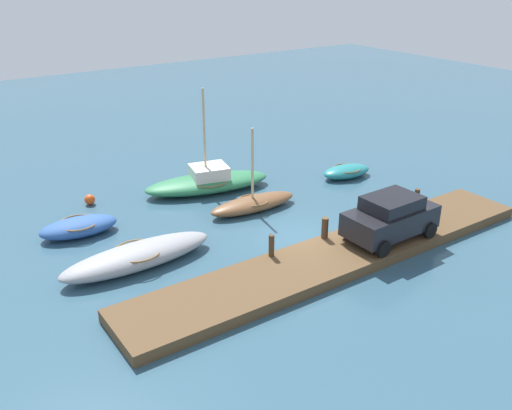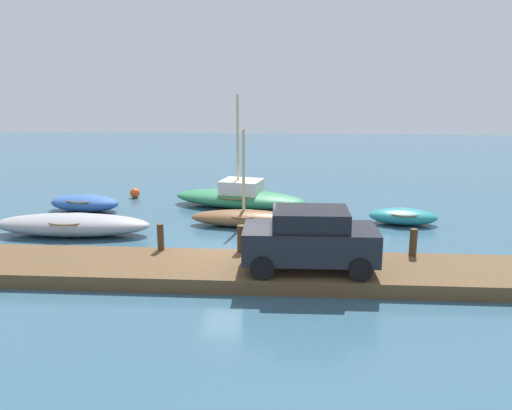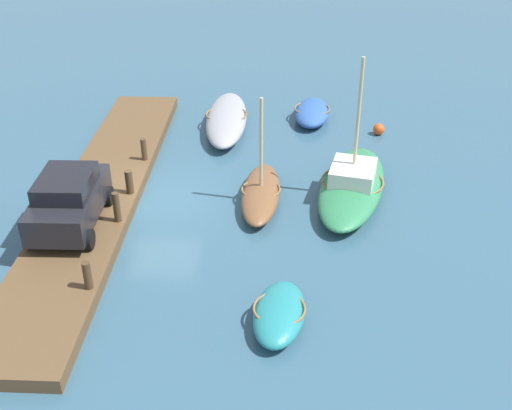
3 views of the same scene
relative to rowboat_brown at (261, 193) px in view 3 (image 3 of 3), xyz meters
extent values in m
plane|color=#33566B|center=(0.14, -3.58, -0.35)|extent=(84.00, 84.00, 0.00)
cube|color=brown|center=(0.14, -5.76, -0.14)|extent=(18.12, 2.81, 0.42)
ellipsoid|color=brown|center=(0.00, 0.00, -0.03)|extent=(4.42, 1.50, 0.65)
torus|color=olive|center=(0.00, 0.00, 0.15)|extent=(1.46, 1.46, 0.07)
cylinder|color=#C6B284|center=(-0.03, 0.00, 1.86)|extent=(0.12, 0.12, 3.39)
ellipsoid|color=teal|center=(6.46, 0.73, -0.03)|extent=(2.89, 1.68, 0.65)
torus|color=olive|center=(6.46, 0.73, 0.15)|extent=(1.60, 1.60, 0.07)
ellipsoid|color=#2D569E|center=(-7.43, 2.04, 0.01)|extent=(3.33, 1.87, 0.73)
torus|color=olive|center=(-7.43, 2.04, 0.21)|extent=(1.78, 1.78, 0.07)
ellipsoid|color=#2D7A4C|center=(-0.54, 3.27, 0.04)|extent=(6.61, 3.54, 0.79)
torus|color=olive|center=(-0.54, 3.27, 0.26)|extent=(2.71, 2.71, 0.07)
cube|color=silver|center=(-0.43, 3.24, 0.61)|extent=(2.06, 1.87, 0.65)
cylinder|color=#C6B284|center=(-0.60, 3.28, 2.54)|extent=(0.12, 0.12, 4.51)
ellipsoid|color=#939399|center=(-6.43, -1.77, 0.06)|extent=(6.03, 1.90, 0.82)
torus|color=olive|center=(-6.43, -1.77, 0.28)|extent=(1.87, 1.87, 0.07)
cylinder|color=#47331E|center=(-2.29, -4.60, 0.50)|extent=(0.21, 0.21, 0.86)
cylinder|color=#47331E|center=(0.32, -4.60, 0.50)|extent=(0.27, 0.27, 0.87)
cylinder|color=#47331E|center=(2.18, -4.60, 0.59)|extent=(0.23, 0.23, 1.04)
cylinder|color=#47331E|center=(5.70, -4.60, 0.50)|extent=(0.23, 0.23, 0.86)
cube|color=black|center=(2.44, -6.04, 0.85)|extent=(3.86, 1.91, 0.92)
cube|color=black|center=(2.44, -6.04, 1.58)|extent=(2.17, 1.66, 0.54)
cylinder|color=black|center=(3.76, -5.09, 0.39)|extent=(0.64, 0.23, 0.64)
cylinder|color=black|center=(3.80, -6.93, 0.39)|extent=(0.64, 0.23, 0.64)
cylinder|color=black|center=(1.09, -5.15, 0.39)|extent=(0.64, 0.23, 0.64)
cylinder|color=black|center=(1.12, -6.98, 0.39)|extent=(0.64, 0.23, 0.64)
sphere|color=#E54C19|center=(-5.98, 4.90, -0.11)|extent=(0.50, 0.50, 0.50)
camera|label=1|loc=(-13.19, -19.50, 10.27)|focal=39.30mm
camera|label=2|loc=(1.93, -20.82, 5.43)|focal=37.50mm
camera|label=3|loc=(19.56, 0.69, 11.17)|focal=44.54mm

